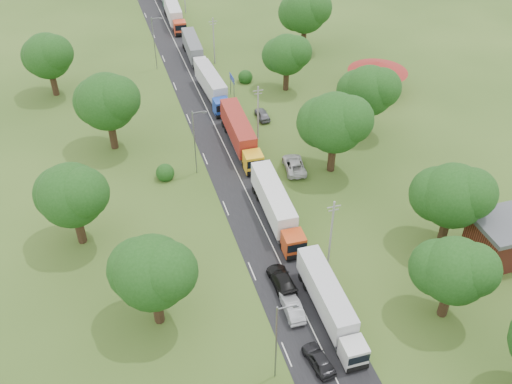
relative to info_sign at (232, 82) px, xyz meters
name	(u,v)px	position (x,y,z in m)	size (l,w,h in m)	color
ground	(266,232)	(-5.20, -35.00, -3.00)	(260.00, 260.00, 0.00)	#2D4717
road	(225,148)	(-5.20, -15.00, -3.00)	(8.00, 200.00, 0.04)	black
info_sign	(232,82)	(0.00, 0.00, 0.00)	(0.12, 3.10, 4.10)	slate
pole_1	(331,231)	(0.30, -42.00, 1.68)	(1.60, 0.24, 9.00)	gray
pole_2	(258,112)	(0.30, -14.00, 1.68)	(1.60, 0.24, 9.00)	gray
pole_3	(214,40)	(0.30, 14.00, 1.68)	(1.60, 0.24, 9.00)	gray
lamp_0	(278,339)	(-10.55, -55.00, 2.55)	(2.03, 0.22, 10.00)	slate
lamp_1	(195,139)	(-10.55, -20.00, 2.55)	(2.03, 0.22, 10.00)	slate
lamp_2	(155,41)	(-10.55, 15.00, 2.55)	(2.03, 0.22, 10.00)	slate
tree_2	(454,270)	(8.79, -52.86, 3.59)	(8.00, 8.00, 10.10)	#382616
tree_3	(452,195)	(14.79, -42.84, 4.22)	(8.80, 8.80, 11.07)	#382616
tree_4	(334,122)	(7.79, -24.83, 4.85)	(9.60, 9.60, 12.05)	#382616
tree_5	(368,90)	(16.79, -16.84, 4.22)	(8.80, 8.80, 11.07)	#382616
tree_6	(287,54)	(9.79, 0.14, 3.59)	(8.00, 8.00, 10.10)	#382616
tree_7	(305,11)	(18.79, 15.17, 4.85)	(9.60, 9.60, 12.05)	#382616
tree_10	(152,271)	(-20.21, -44.84, 4.22)	(8.80, 8.80, 11.07)	#382616
tree_11	(71,194)	(-27.21, -29.84, 4.22)	(8.80, 8.80, 11.07)	#382616
tree_12	(107,101)	(-21.21, -9.83, 4.85)	(9.60, 9.60, 12.05)	#382616
tree_13	(47,56)	(-29.21, 10.16, 4.22)	(8.80, 8.80, 11.07)	#382616
house_brick	(509,237)	(20.80, -47.00, -0.35)	(8.60, 6.60, 5.20)	maroon
house_cream	(378,72)	(24.80, -5.00, 0.64)	(10.08, 10.08, 5.80)	#BFB89E
truck_0	(329,302)	(-2.91, -49.59, -0.91)	(2.63, 14.26, 3.95)	silver
truck_1	(276,206)	(-3.23, -33.00, -0.76)	(3.02, 15.30, 4.23)	#B83D15
truck_2	(240,133)	(-2.91, -15.29, -0.70)	(3.08, 15.70, 4.34)	gold
truck_3	(212,86)	(-3.29, 0.97, -0.83)	(3.11, 14.81, 4.09)	#1C42AA
truck_4	(194,49)	(-3.09, 17.04, -0.94)	(2.93, 14.09, 3.89)	silver
truck_5	(174,14)	(-3.32, 36.23, -0.76)	(3.24, 15.30, 4.23)	#BE391D
car_lane_front	(319,360)	(-6.20, -55.00, -2.24)	(1.81, 4.49, 1.53)	black
car_lane_mid	(292,307)	(-6.44, -48.00, -2.21)	(1.67, 4.78, 1.57)	#9FA1A7
car_lane_rear	(282,280)	(-6.20, -43.94, -2.21)	(2.21, 5.44, 1.58)	black
car_verge_near	(294,165)	(2.80, -23.40, -2.18)	(2.73, 5.92, 1.64)	silver
car_verge_far	(262,114)	(2.80, -8.31, -2.26)	(1.75, 4.36, 1.49)	#5A5B61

